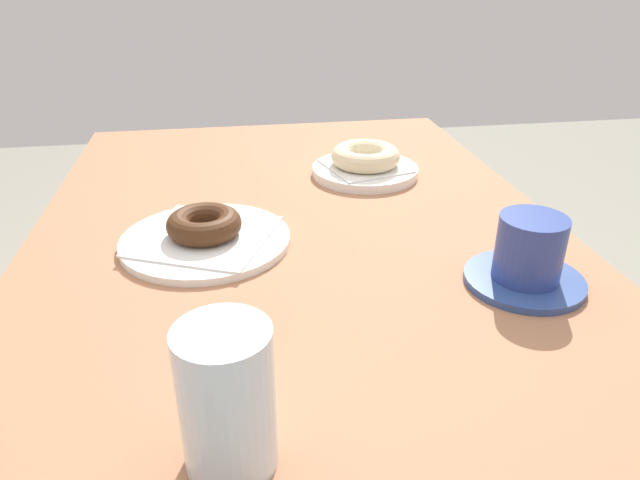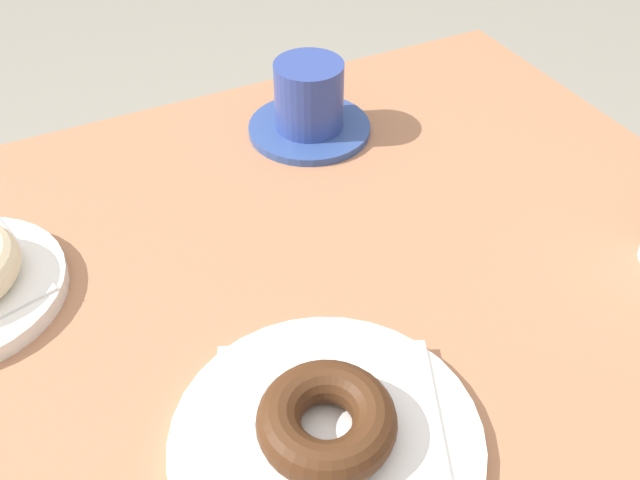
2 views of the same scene
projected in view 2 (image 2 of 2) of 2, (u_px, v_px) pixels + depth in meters
table at (226, 392)px, 0.66m from camera, size 1.11×0.77×0.76m
plate_chocolate_ring at (326, 440)px, 0.52m from camera, size 0.23×0.23×0.01m
napkin_chocolate_ring at (326, 435)px, 0.52m from camera, size 0.23×0.23×0.00m
donut_chocolate_ring at (327, 421)px, 0.51m from camera, size 0.10×0.10×0.03m
coffee_cup at (309, 104)px, 0.81m from camera, size 0.14×0.14×0.09m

